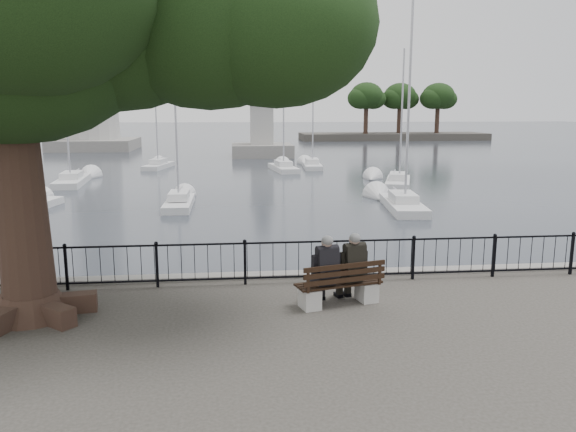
{
  "coord_description": "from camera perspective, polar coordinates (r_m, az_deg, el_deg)",
  "views": [
    {
      "loc": [
        -1.27,
        -10.05,
        4.02
      ],
      "look_at": [
        0.0,
        2.5,
        1.6
      ],
      "focal_mm": 35.0,
      "sensor_mm": 36.0,
      "label": 1
    }
  ],
  "objects": [
    {
      "name": "person_right",
      "position": [
        11.88,
        6.41,
        -5.46
      ],
      "size": [
        0.56,
        0.82,
        1.52
      ],
      "color": "black",
      "rests_on": "ground"
    },
    {
      "name": "lighthouse",
      "position": [
        74.35,
        -19.55,
        16.05
      ],
      "size": [
        9.7,
        9.7,
        29.79
      ],
      "color": "slate",
      "rests_on": "ground"
    },
    {
      "name": "far_shore",
      "position": [
        93.45,
        11.06,
        10.04
      ],
      "size": [
        30.0,
        8.6,
        9.18
      ],
      "color": "#34312C",
      "rests_on": "ground"
    },
    {
      "name": "sailboat_d",
      "position": [
        38.07,
        11.11,
        3.5
      ],
      "size": [
        3.12,
        5.59,
        8.96
      ],
      "color": "silver",
      "rests_on": "ground"
    },
    {
      "name": "sailboat_b",
      "position": [
        29.6,
        -11.0,
        1.56
      ],
      "size": [
        1.33,
        4.79,
        10.89
      ],
      "color": "silver",
      "rests_on": "ground"
    },
    {
      "name": "tree",
      "position": [
        11.67,
        -22.61,
        19.36
      ],
      "size": [
        10.99,
        7.68,
        8.98
      ],
      "color": "black",
      "rests_on": "ground"
    },
    {
      "name": "lion_monument",
      "position": [
        60.13,
        -2.69,
        8.31
      ],
      "size": [
        6.35,
        6.35,
        9.27
      ],
      "color": "slate",
      "rests_on": "ground"
    },
    {
      "name": "sailboat_g",
      "position": [
        48.33,
        2.46,
        5.26
      ],
      "size": [
        1.78,
        5.27,
        10.13
      ],
      "color": "silver",
      "rests_on": "ground"
    },
    {
      "name": "sailboat_c",
      "position": [
        29.0,
        11.61,
        1.35
      ],
      "size": [
        2.23,
        5.86,
        11.96
      ],
      "color": "silver",
      "rests_on": "ground"
    },
    {
      "name": "railing",
      "position": [
        13.09,
        0.0,
        -4.48
      ],
      "size": [
        22.06,
        0.06,
        1.0
      ],
      "color": "black",
      "rests_on": "ground"
    },
    {
      "name": "sailboat_e",
      "position": [
        40.44,
        -21.1,
        3.55
      ],
      "size": [
        2.13,
        5.97,
        13.78
      ],
      "color": "silver",
      "rests_on": "ground"
    },
    {
      "name": "harbor",
      "position": [
        13.87,
        -0.21,
        -8.16
      ],
      "size": [
        260.0,
        260.0,
        1.2
      ],
      "color": "slate",
      "rests_on": "ground"
    },
    {
      "name": "bench",
      "position": [
        11.77,
        5.28,
        -7.45
      ],
      "size": [
        1.89,
        0.99,
        0.96
      ],
      "color": "#A2A09B",
      "rests_on": "ground"
    },
    {
      "name": "sailboat_h",
      "position": [
        49.42,
        -13.02,
        5.17
      ],
      "size": [
        2.36,
        5.19,
        11.68
      ],
      "color": "silver",
      "rests_on": "ground"
    },
    {
      "name": "sailboat_f",
      "position": [
        46.14,
        -0.48,
        5.04
      ],
      "size": [
        2.21,
        5.63,
        11.62
      ],
      "color": "silver",
      "rests_on": "ground"
    },
    {
      "name": "person_left",
      "position": [
        11.62,
        3.67,
        -5.78
      ],
      "size": [
        0.56,
        0.82,
        1.52
      ],
      "color": "black",
      "rests_on": "ground"
    },
    {
      "name": "sailboat_a",
      "position": [
        30.92,
        -24.87,
        1.05
      ],
      "size": [
        2.23,
        4.93,
        8.98
      ],
      "color": "silver",
      "rests_on": "ground"
    }
  ]
}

